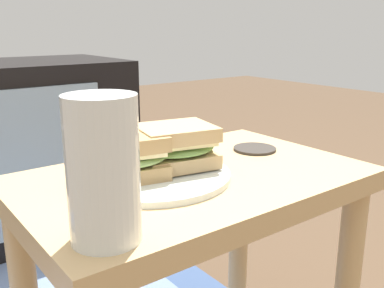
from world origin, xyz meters
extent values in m
cube|color=tan|center=(0.00, 0.00, 0.44)|extent=(0.56, 0.36, 0.04)
cylinder|color=tan|center=(0.25, 0.14, 0.21)|extent=(0.04, 0.04, 0.43)
cube|color=#8C9EA8|center=(-0.03, 0.72, 0.30)|extent=(0.41, 0.01, 0.44)
cylinder|color=silver|center=(-0.07, 0.02, 0.47)|extent=(0.24, 0.24, 0.01)
cube|color=tan|center=(-0.11, 0.02, 0.48)|extent=(0.13, 0.10, 0.02)
ellipsoid|color=#8CB260|center=(-0.11, 0.02, 0.50)|extent=(0.14, 0.11, 0.02)
cube|color=beige|center=(-0.11, 0.02, 0.51)|extent=(0.12, 0.10, 0.01)
cube|color=tan|center=(-0.11, 0.02, 0.53)|extent=(0.13, 0.10, 0.02)
cube|color=tan|center=(-0.02, 0.02, 0.48)|extent=(0.13, 0.12, 0.02)
ellipsoid|color=#729E4C|center=(-0.02, 0.02, 0.50)|extent=(0.15, 0.13, 0.02)
cube|color=beige|center=(-0.02, 0.02, 0.51)|extent=(0.13, 0.11, 0.01)
cube|color=tan|center=(-0.02, 0.02, 0.53)|extent=(0.14, 0.12, 0.02)
cylinder|color=silver|center=(-0.22, -0.12, 0.54)|extent=(0.08, 0.08, 0.16)
cylinder|color=orange|center=(-0.22, -0.12, 0.53)|extent=(0.07, 0.07, 0.13)
cylinder|color=white|center=(-0.22, -0.12, 0.60)|extent=(0.07, 0.07, 0.01)
cylinder|color=#332D28|center=(0.18, 0.04, 0.46)|extent=(0.08, 0.08, 0.01)
camera|label=1|loc=(-0.41, -0.54, 0.69)|focal=41.13mm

